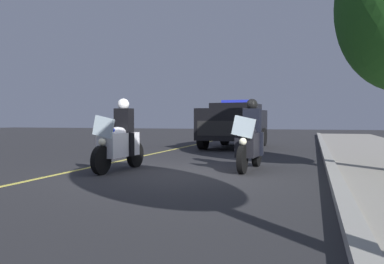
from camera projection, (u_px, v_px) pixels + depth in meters
ground_plane at (177, 174)px, 8.79m from camera, size 80.00×80.00×0.00m
curb_strip at (335, 177)px, 7.81m from camera, size 48.00×0.24×0.15m
lane_stripe_center at (81, 169)px, 9.52m from camera, size 48.00×0.12×0.01m
police_motorcycle_lead_left at (120, 141)px, 9.31m from camera, size 2.14×0.62×1.72m
police_motorcycle_lead_right at (250, 141)px, 9.44m from camera, size 2.14×0.62×1.72m
police_suv at (235, 123)px, 16.95m from camera, size 5.03×2.36×2.05m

